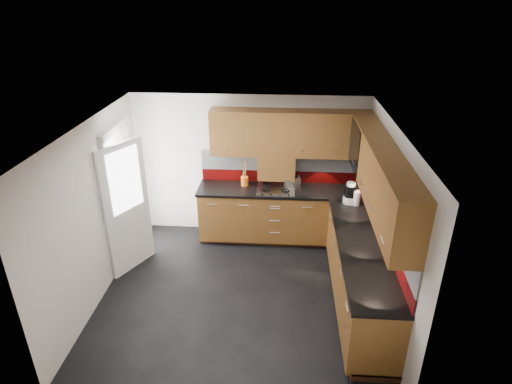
# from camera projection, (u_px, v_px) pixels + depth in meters

# --- Properties ---
(room) EXTENTS (4.00, 3.80, 2.64)m
(room) POSITION_uv_depth(u_px,v_px,m) (238.00, 198.00, 5.37)
(room) COLOR black
(base_cabinets) EXTENTS (2.70, 3.20, 0.95)m
(base_cabinets) POSITION_uv_depth(u_px,v_px,m) (315.00, 242.00, 6.40)
(base_cabinets) COLOR #552913
(base_cabinets) RESTS_ON room
(countertop) EXTENTS (2.72, 3.22, 0.04)m
(countertop) POSITION_uv_depth(u_px,v_px,m) (316.00, 214.00, 6.19)
(countertop) COLOR black
(countertop) RESTS_ON base_cabinets
(backsplash) EXTENTS (2.70, 3.20, 0.54)m
(backsplash) POSITION_uv_depth(u_px,v_px,m) (332.00, 190.00, 6.25)
(backsplash) COLOR #6D0909
(backsplash) RESTS_ON countertop
(upper_cabinets) EXTENTS (2.50, 3.20, 0.72)m
(upper_cabinets) POSITION_uv_depth(u_px,v_px,m) (333.00, 153.00, 5.85)
(upper_cabinets) COLOR #552913
(upper_cabinets) RESTS_ON room
(extractor_hood) EXTENTS (0.60, 0.33, 0.40)m
(extractor_hood) POSITION_uv_depth(u_px,v_px,m) (276.00, 166.00, 6.91)
(extractor_hood) COLOR #552913
(extractor_hood) RESTS_ON room
(glass_cabinet) EXTENTS (0.32, 0.80, 0.66)m
(glass_cabinet) POSITION_uv_depth(u_px,v_px,m) (365.00, 145.00, 6.07)
(glass_cabinet) COLOR black
(glass_cabinet) RESTS_ON room
(back_door) EXTENTS (0.42, 1.19, 2.04)m
(back_door) POSITION_uv_depth(u_px,v_px,m) (125.00, 200.00, 6.35)
(back_door) COLOR white
(back_door) RESTS_ON room
(gas_hob) EXTENTS (0.60, 0.53, 0.05)m
(gas_hob) POSITION_uv_depth(u_px,v_px,m) (276.00, 189.00, 6.90)
(gas_hob) COLOR silver
(gas_hob) RESTS_ON countertop
(utensil_pot) EXTENTS (0.12, 0.12, 0.44)m
(utensil_pot) POSITION_uv_depth(u_px,v_px,m) (245.00, 180.00, 7.02)
(utensil_pot) COLOR #D16313
(utensil_pot) RESTS_ON countertop
(toaster) EXTENTS (0.29, 0.21, 0.19)m
(toaster) POSITION_uv_depth(u_px,v_px,m) (292.00, 183.00, 6.93)
(toaster) COLOR silver
(toaster) RESTS_ON countertop
(food_processor) EXTENTS (0.20, 0.20, 0.33)m
(food_processor) POSITION_uv_depth(u_px,v_px,m) (350.00, 194.00, 6.42)
(food_processor) COLOR white
(food_processor) RESTS_ON countertop
(paper_towel) EXTENTS (0.14, 0.14, 0.22)m
(paper_towel) POSITION_uv_depth(u_px,v_px,m) (357.00, 198.00, 6.37)
(paper_towel) COLOR white
(paper_towel) RESTS_ON countertop
(orange_cloth) EXTENTS (0.17, 0.15, 0.02)m
(orange_cloth) POSITION_uv_depth(u_px,v_px,m) (354.00, 202.00, 6.48)
(orange_cloth) COLOR orange
(orange_cloth) RESTS_ON countertop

